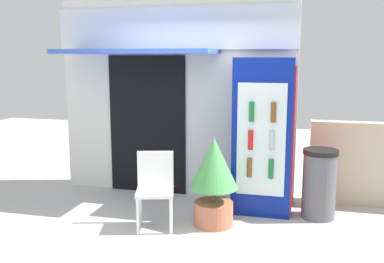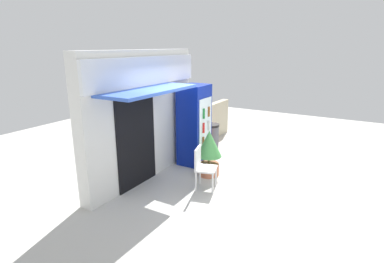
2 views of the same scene
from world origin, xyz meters
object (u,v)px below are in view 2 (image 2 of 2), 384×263
(potted_plant_near_shop, at_px, (209,150))
(drink_cooler, at_px, (195,125))
(trash_bin, at_px, (211,140))
(plastic_chair, at_px, (202,165))

(potted_plant_near_shop, bearing_deg, drink_cooler, 52.68)
(potted_plant_near_shop, xyz_separation_m, trash_bin, (1.22, 0.57, -0.18))
(drink_cooler, relative_size, potted_plant_near_shop, 1.87)
(potted_plant_near_shop, bearing_deg, trash_bin, 24.97)
(trash_bin, bearing_deg, plastic_chair, -158.13)
(plastic_chair, bearing_deg, potted_plant_near_shop, 15.81)
(plastic_chair, relative_size, trash_bin, 1.02)
(potted_plant_near_shop, height_order, trash_bin, potted_plant_near_shop)
(drink_cooler, xyz_separation_m, trash_bin, (0.71, -0.11, -0.55))
(drink_cooler, bearing_deg, potted_plant_near_shop, -127.32)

